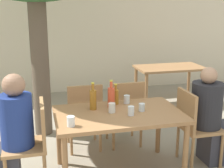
# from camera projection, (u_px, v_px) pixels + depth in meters

# --- Properties ---
(cafe_building_wall) EXTENTS (10.00, 0.08, 2.80)m
(cafe_building_wall) POSITION_uv_depth(u_px,v_px,m) (74.00, 27.00, 6.64)
(cafe_building_wall) COLOR beige
(cafe_building_wall) RESTS_ON ground_plane
(dining_table_front) EXTENTS (1.40, 0.87, 0.74)m
(dining_table_front) POSITION_uv_depth(u_px,v_px,m) (119.00, 120.00, 3.45)
(dining_table_front) COLOR #996B42
(dining_table_front) RESTS_ON ground_plane
(dining_table_back) EXTENTS (1.26, 0.71, 0.74)m
(dining_table_back) POSITION_uv_depth(u_px,v_px,m) (170.00, 72.00, 5.91)
(dining_table_back) COLOR #996B42
(dining_table_back) RESTS_ON ground_plane
(patio_chair_0) EXTENTS (0.44, 0.44, 0.92)m
(patio_chair_0) POSITION_uv_depth(u_px,v_px,m) (33.00, 139.00, 3.26)
(patio_chair_0) COLOR #A87A4C
(patio_chair_0) RESTS_ON ground_plane
(patio_chair_1) EXTENTS (0.44, 0.44, 0.92)m
(patio_chair_1) POSITION_uv_depth(u_px,v_px,m) (194.00, 123.00, 3.70)
(patio_chair_1) COLOR #A87A4C
(patio_chair_1) RESTS_ON ground_plane
(patio_chair_2) EXTENTS (0.44, 0.44, 0.92)m
(patio_chair_2) POSITION_uv_depth(u_px,v_px,m) (84.00, 113.00, 4.04)
(patio_chair_2) COLOR #A87A4C
(patio_chair_2) RESTS_ON ground_plane
(patio_chair_3) EXTENTS (0.44, 0.44, 0.92)m
(patio_chair_3) POSITION_uv_depth(u_px,v_px,m) (125.00, 109.00, 4.17)
(patio_chair_3) COLOR #A87A4C
(patio_chair_3) RESTS_ON ground_plane
(person_seated_0) EXTENTS (0.57, 0.33, 1.24)m
(person_seated_0) POSITION_uv_depth(u_px,v_px,m) (9.00, 139.00, 3.20)
(person_seated_0) COLOR #383842
(person_seated_0) RESTS_ON ground_plane
(person_seated_1) EXTENTS (0.58, 0.37, 1.19)m
(person_seated_1) POSITION_uv_depth(u_px,v_px,m) (212.00, 120.00, 3.75)
(person_seated_1) COLOR #383842
(person_seated_1) RESTS_ON ground_plane
(soda_bottle_0) EXTENTS (0.08, 0.08, 0.32)m
(soda_bottle_0) POSITION_uv_depth(u_px,v_px,m) (111.00, 97.00, 3.58)
(soda_bottle_0) COLOR #DB4C2D
(soda_bottle_0) RESTS_ON dining_table_front
(amber_bottle_1) EXTENTS (0.08, 0.08, 0.31)m
(amber_bottle_1) POSITION_uv_depth(u_px,v_px,m) (93.00, 99.00, 3.50)
(amber_bottle_1) COLOR #9E661E
(amber_bottle_1) RESTS_ON dining_table_front
(amber_bottle_2) EXTENTS (0.07, 0.07, 0.25)m
(amber_bottle_2) POSITION_uv_depth(u_px,v_px,m) (116.00, 96.00, 3.69)
(amber_bottle_2) COLOR #9E661E
(amber_bottle_2) RESTS_ON dining_table_front
(drinking_glass_0) EXTENTS (0.07, 0.07, 0.10)m
(drinking_glass_0) POSITION_uv_depth(u_px,v_px,m) (127.00, 99.00, 3.73)
(drinking_glass_0) COLOR silver
(drinking_glass_0) RESTS_ON dining_table_front
(drinking_glass_1) EXTENTS (0.08, 0.08, 0.11)m
(drinking_glass_1) POSITION_uv_depth(u_px,v_px,m) (112.00, 108.00, 3.42)
(drinking_glass_1) COLOR silver
(drinking_glass_1) RESTS_ON dining_table_front
(drinking_glass_2) EXTENTS (0.08, 0.08, 0.10)m
(drinking_glass_2) POSITION_uv_depth(u_px,v_px,m) (71.00, 121.00, 3.04)
(drinking_glass_2) COLOR white
(drinking_glass_2) RESTS_ON dining_table_front
(drinking_glass_3) EXTENTS (0.07, 0.07, 0.10)m
(drinking_glass_3) POSITION_uv_depth(u_px,v_px,m) (131.00, 111.00, 3.33)
(drinking_glass_3) COLOR white
(drinking_glass_3) RESTS_ON dining_table_front
(drinking_glass_4) EXTENTS (0.07, 0.07, 0.09)m
(drinking_glass_4) POSITION_uv_depth(u_px,v_px,m) (142.00, 107.00, 3.47)
(drinking_glass_4) COLOR silver
(drinking_glass_4) RESTS_ON dining_table_front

